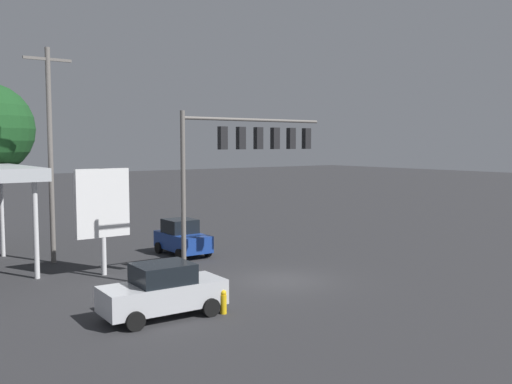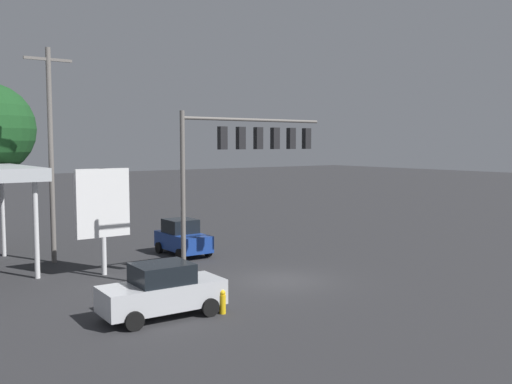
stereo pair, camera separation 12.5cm
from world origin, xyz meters
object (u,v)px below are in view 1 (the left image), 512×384
object	(u,v)px
sedan_far	(163,291)
fire_hydrant	(223,302)
utility_pole	(50,151)
hatchback_crossing	(182,238)
traffic_signal_assembly	(246,150)
price_sign	(103,205)

from	to	relation	value
sedan_far	fire_hydrant	size ratio (longest dim) A/B	5.09
utility_pole	fire_hydrant	size ratio (longest dim) A/B	12.53
hatchback_crossing	sedan_far	world-z (taller)	hatchback_crossing
traffic_signal_assembly	fire_hydrant	world-z (taller)	traffic_signal_assembly
utility_pole	sedan_far	distance (m)	12.74
sedan_far	fire_hydrant	bearing A→B (deg)	155.68
price_sign	hatchback_crossing	bearing A→B (deg)	-158.39
price_sign	sedan_far	world-z (taller)	price_sign
traffic_signal_assembly	sedan_far	size ratio (longest dim) A/B	1.69
traffic_signal_assembly	sedan_far	world-z (taller)	traffic_signal_assembly
price_sign	sedan_far	bearing A→B (deg)	84.02
sedan_far	traffic_signal_assembly	bearing A→B (deg)	-150.53
fire_hydrant	utility_pole	bearing A→B (deg)	-80.29
traffic_signal_assembly	fire_hydrant	bearing A→B (deg)	45.51
traffic_signal_assembly	price_sign	size ratio (longest dim) A/B	1.51
price_sign	sedan_far	distance (m)	7.94
traffic_signal_assembly	sedan_far	xyz separation A→B (m)	(5.73, 2.90, -4.92)
utility_pole	price_sign	xyz separation A→B (m)	(-1.05, 4.24, -2.51)
fire_hydrant	hatchback_crossing	bearing A→B (deg)	-111.75
traffic_signal_assembly	hatchback_crossing	size ratio (longest dim) A/B	1.98
price_sign	fire_hydrant	world-z (taller)	price_sign
utility_pole	price_sign	distance (m)	5.03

